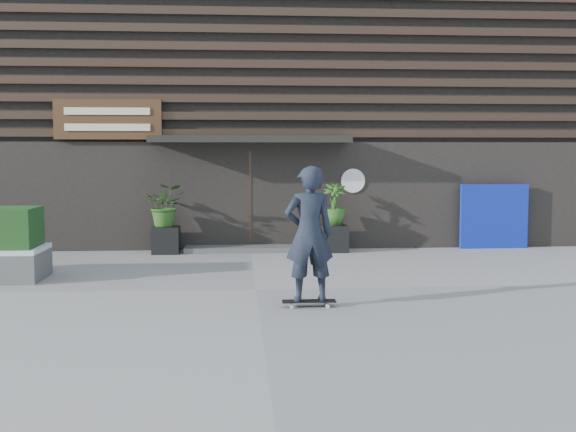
{
  "coord_description": "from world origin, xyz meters",
  "views": [
    {
      "loc": [
        -0.29,
        -11.45,
        2.21
      ],
      "look_at": [
        0.62,
        1.23,
        1.1
      ],
      "focal_mm": 43.99,
      "sensor_mm": 36.0,
      "label": 1
    }
  ],
  "objects": [
    {
      "name": "entrance_step",
      "position": [
        0.0,
        4.6,
        0.06
      ],
      "size": [
        3.0,
        0.8,
        0.12
      ],
      "primitive_type": "cube",
      "color": "#494946",
      "rests_on": "ground"
    },
    {
      "name": "blue_tarp",
      "position": [
        5.74,
        4.7,
        0.76
      ],
      "size": [
        1.62,
        0.16,
        1.52
      ],
      "primitive_type": "cube",
      "rotation": [
        0.0,
        0.0,
        0.03
      ],
      "color": "#0C1D9C",
      "rests_on": "ground"
    },
    {
      "name": "planter_pot_left",
      "position": [
        -1.9,
        4.4,
        0.3
      ],
      "size": [
        0.6,
        0.6,
        0.6
      ],
      "primitive_type": "cube",
      "color": "black",
      "rests_on": "ground"
    },
    {
      "name": "skateboarder",
      "position": [
        0.73,
        -1.4,
        1.07
      ],
      "size": [
        0.78,
        0.55,
        2.05
      ],
      "color": "black",
      "rests_on": "ground"
    },
    {
      "name": "planter_pot_right",
      "position": [
        1.9,
        4.4,
        0.3
      ],
      "size": [
        0.6,
        0.6,
        0.6
      ],
      "primitive_type": "cube",
      "color": "black",
      "rests_on": "ground"
    },
    {
      "name": "bamboo_left",
      "position": [
        -1.9,
        4.4,
        1.08
      ],
      "size": [
        0.86,
        0.75,
        0.96
      ],
      "primitive_type": "imported",
      "color": "#2D591E",
      "rests_on": "planter_pot_left"
    },
    {
      "name": "ground",
      "position": [
        0.0,
        0.0,
        0.0
      ],
      "size": [
        80.0,
        80.0,
        0.0
      ],
      "primitive_type": "plane",
      "color": "gray",
      "rests_on": "ground"
    },
    {
      "name": "bamboo_right",
      "position": [
        1.9,
        4.4,
        1.08
      ],
      "size": [
        0.54,
        0.54,
        0.96
      ],
      "primitive_type": "imported",
      "color": "#2D591E",
      "rests_on": "planter_pot_right"
    },
    {
      "name": "building",
      "position": [
        -0.0,
        9.96,
        3.99
      ],
      "size": [
        18.0,
        11.0,
        8.0
      ],
      "color": "black",
      "rests_on": "ground"
    }
  ]
}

